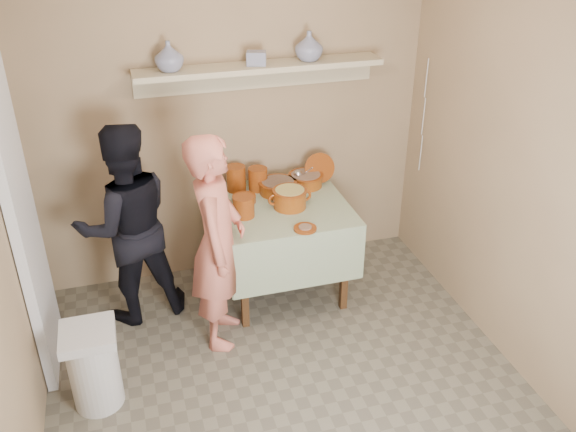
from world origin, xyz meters
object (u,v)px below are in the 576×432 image
object	(u,v)px
person_cook	(218,243)
trash_bin	(94,367)
cazuela_rice	(290,197)
serving_table	(281,218)
person_helper	(127,225)

from	to	relation	value
person_cook	trash_bin	xyz separation A→B (m)	(-0.87, -0.42, -0.48)
person_cook	cazuela_rice	distance (m)	0.71
trash_bin	serving_table	bearing A→B (deg)	31.02
person_cook	person_helper	world-z (taller)	person_cook
cazuela_rice	trash_bin	size ratio (longest dim) A/B	0.59
person_helper	serving_table	distance (m)	1.12
serving_table	trash_bin	xyz separation A→B (m)	(-1.42, -0.86, -0.36)
serving_table	trash_bin	distance (m)	1.70
person_helper	cazuela_rice	bearing A→B (deg)	165.66
serving_table	cazuela_rice	world-z (taller)	cazuela_rice
person_helper	serving_table	world-z (taller)	person_helper
person_helper	person_cook	bearing A→B (deg)	131.41
cazuela_rice	trash_bin	world-z (taller)	cazuela_rice
serving_table	cazuela_rice	xyz separation A→B (m)	(0.05, -0.07, 0.20)
cazuela_rice	serving_table	bearing A→B (deg)	123.88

